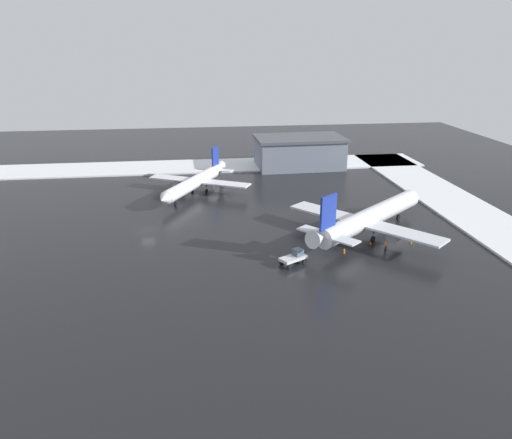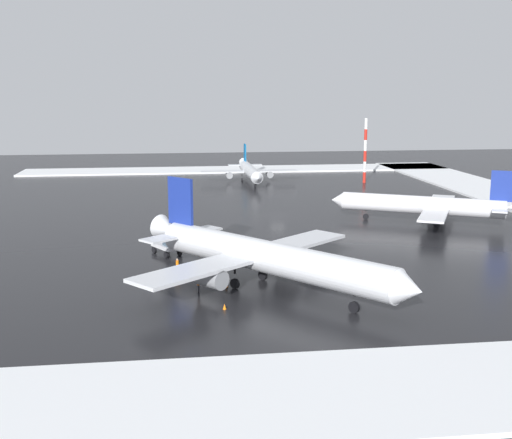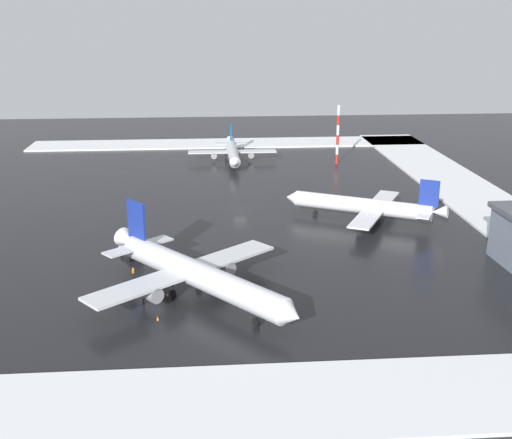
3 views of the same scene
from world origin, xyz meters
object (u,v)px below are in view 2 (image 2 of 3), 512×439
at_px(ground_crew_by_nose_gear, 177,265).
at_px(ground_crew_near_tug, 199,284).
at_px(antenna_mast, 365,151).
at_px(airplane_parked_portside, 426,205).
at_px(traffic_cone_near_nose, 225,307).
at_px(airplane_far_rear, 250,171).
at_px(traffic_cone_mid_line, 303,276).
at_px(pushback_tug, 168,245).
at_px(airplane_distant_tail, 264,256).
at_px(traffic_cone_wingtip_side, 227,285).

height_order(ground_crew_by_nose_gear, ground_crew_near_tug, same).
height_order(ground_crew_by_nose_gear, antenna_mast, antenna_mast).
distance_m(airplane_parked_portside, traffic_cone_near_nose, 52.45).
height_order(airplane_far_rear, traffic_cone_mid_line, airplane_far_rear).
height_order(airplane_parked_portside, pushback_tug, airplane_parked_portside).
relative_size(airplane_distant_tail, airplane_far_rear, 1.09).
bearing_deg(airplane_far_rear, antenna_mast, 81.61).
bearing_deg(antenna_mast, pushback_tug, 144.02).
distance_m(antenna_mast, traffic_cone_wingtip_side, 88.38).
distance_m(ground_crew_near_tug, traffic_cone_wingtip_side, 3.56).
bearing_deg(traffic_cone_mid_line, airplane_distant_tail, 121.89).
bearing_deg(ground_crew_near_tug, airplane_distant_tail, 2.30).
xyz_separation_m(pushback_tug, ground_crew_by_nose_gear, (-8.71, -1.19, -0.31)).
relative_size(ground_crew_by_nose_gear, antenna_mast, 0.11).
bearing_deg(airplane_distant_tail, antenna_mast, 115.98).
bearing_deg(airplane_far_rear, ground_crew_by_nose_gear, -13.55).
relative_size(airplane_far_rear, ground_crew_near_tug, 16.37).
height_order(airplane_parked_portside, ground_crew_by_nose_gear, airplane_parked_portside).
height_order(ground_crew_near_tug, antenna_mast, antenna_mast).
bearing_deg(airplane_parked_portside, traffic_cone_wingtip_side, 68.76).
height_order(ground_crew_near_tug, traffic_cone_wingtip_side, ground_crew_near_tug).
height_order(airplane_distant_tail, ground_crew_by_nose_gear, airplane_distant_tail).
relative_size(airplane_far_rear, ground_crew_by_nose_gear, 16.37).
distance_m(ground_crew_near_tug, traffic_cone_near_nose, 6.24).
xyz_separation_m(traffic_cone_near_nose, traffic_cone_wingtip_side, (7.28, -0.82, 0.00)).
distance_m(airplane_far_rear, airplane_parked_portside, 56.64).
relative_size(ground_crew_near_tug, traffic_cone_mid_line, 3.11).
height_order(airplane_far_rear, pushback_tug, airplane_far_rear).
bearing_deg(airplane_far_rear, airplane_distant_tail, -6.14).
bearing_deg(ground_crew_by_nose_gear, pushback_tug, 100.30).
bearing_deg(traffic_cone_wingtip_side, ground_crew_by_nose_gear, 38.74).
bearing_deg(traffic_cone_mid_line, ground_crew_by_nose_gear, 72.77).
bearing_deg(pushback_tug, airplane_distant_tail, 2.81).
relative_size(airplane_distant_tail, traffic_cone_mid_line, 55.54).
height_order(ground_crew_by_nose_gear, traffic_cone_mid_line, ground_crew_by_nose_gear).
distance_m(airplane_distant_tail, ground_crew_by_nose_gear, 12.30).
height_order(airplane_distant_tail, pushback_tug, airplane_distant_tail).
bearing_deg(ground_crew_near_tug, ground_crew_by_nose_gear, 102.39).
xyz_separation_m(airplane_far_rear, traffic_cone_mid_line, (-80.38, 3.63, -2.48)).
distance_m(pushback_tug, traffic_cone_wingtip_side, 16.68).
bearing_deg(traffic_cone_mid_line, ground_crew_near_tug, 106.97).
bearing_deg(airplane_parked_portside, traffic_cone_mid_line, 75.08).
distance_m(airplane_distant_tail, pushback_tug, 19.51).
height_order(airplane_distant_tail, antenna_mast, antenna_mast).
xyz_separation_m(airplane_distant_tail, traffic_cone_wingtip_side, (0.92, 4.03, -3.36)).
relative_size(airplane_far_rear, antenna_mast, 1.85).
xyz_separation_m(ground_crew_by_nose_gear, ground_crew_near_tug, (-8.15, -2.17, 0.00)).
distance_m(antenna_mast, traffic_cone_mid_line, 82.71).
height_order(pushback_tug, ground_crew_by_nose_gear, pushback_tug).
bearing_deg(traffic_cone_mid_line, airplane_far_rear, -2.59).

